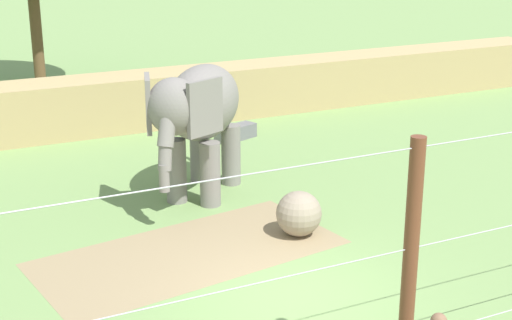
{
  "coord_description": "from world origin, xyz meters",
  "views": [
    {
      "loc": [
        -5.98,
        -10.84,
        6.6
      ],
      "look_at": [
        1.12,
        3.63,
        1.4
      ],
      "focal_mm": 52.91,
      "sensor_mm": 36.0,
      "label": 1
    }
  ],
  "objects": [
    {
      "name": "elephant",
      "position": [
        0.49,
        5.48,
        2.18
      ],
      "size": [
        3.62,
        3.78,
        3.29
      ],
      "color": "gray",
      "rests_on": "ground"
    },
    {
      "name": "ground_plane",
      "position": [
        0.0,
        0.0,
        0.0
      ],
      "size": [
        120.0,
        120.0,
        0.0
      ],
      "primitive_type": "plane",
      "color": "#759956"
    },
    {
      "name": "cable_fence",
      "position": [
        0.08,
        -3.1,
        1.91
      ],
      "size": [
        12.41,
        0.22,
        3.81
      ],
      "color": "brown",
      "rests_on": "ground"
    },
    {
      "name": "feed_trough",
      "position": [
        3.38,
        9.68,
        0.22
      ],
      "size": [
        1.49,
        0.96,
        0.44
      ],
      "color": "slate",
      "rests_on": "ground"
    },
    {
      "name": "enrichment_ball",
      "position": [
        1.52,
        2.34,
        0.5
      ],
      "size": [
        1.0,
        1.0,
        1.0
      ],
      "primitive_type": "sphere",
      "color": "gray",
      "rests_on": "ground"
    },
    {
      "name": "embankment_wall",
      "position": [
        0.0,
        12.57,
        0.86
      ],
      "size": [
        36.0,
        1.8,
        1.73
      ],
      "primitive_type": "cube",
      "color": "tan",
      "rests_on": "ground"
    },
    {
      "name": "dirt_patch",
      "position": [
        -0.96,
        2.52,
        0.0
      ],
      "size": [
        6.63,
        3.87,
        0.01
      ],
      "primitive_type": "cube",
      "rotation": [
        0.0,
        0.0,
        0.15
      ],
      "color": "#937F5B",
      "rests_on": "ground"
    }
  ]
}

